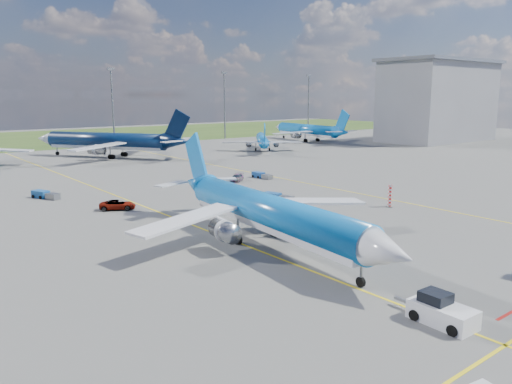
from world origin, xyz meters
TOP-DOWN VIEW (x-y plane):
  - ground at (0.00, 0.00)m, footprint 400.00×400.00m
  - taxiway_lines at (0.17, 27.70)m, footprint 60.25×160.00m
  - floodlight_masts at (10.00, 110.00)m, footprint 202.20×0.50m
  - terminal_building at (120.00, 60.00)m, footprint 42.00×22.00m
  - warning_post at (26.00, 8.00)m, footprint 0.50×0.50m
  - bg_jet_n at (17.41, 84.38)m, footprint 52.14×54.92m
  - bg_jet_ne at (57.10, 73.61)m, footprint 36.31×37.79m
  - bg_jet_ene at (85.73, 85.64)m, footprint 34.97×43.26m
  - main_airliner at (1.80, 4.36)m, footprint 33.06×41.21m
  - pushback_tug at (-0.31, -15.81)m, footprint 2.33×5.97m
  - service_car_b at (-3.58, 29.33)m, footprint 5.12×4.07m
  - service_car_c at (21.87, 37.36)m, footprint 4.37×3.97m
  - baggage_tug_w at (16.69, 20.56)m, footprint 2.38×4.93m
  - baggage_tug_c at (-8.95, 42.98)m, footprint 3.08×4.92m
  - baggage_tug_e at (27.32, 37.24)m, footprint 1.37×4.61m

SIDE VIEW (x-z plane):
  - ground at x=0.00m, z-range 0.00..0.00m
  - bg_jet_n at x=17.41m, z-range -5.73..5.73m
  - bg_jet_ne at x=57.10m, z-range -3.94..3.94m
  - bg_jet_ene at x=85.73m, z-range -5.22..5.22m
  - main_airliner at x=1.80m, z-range -5.03..5.03m
  - taxiway_lines at x=0.17m, z-range 0.00..0.02m
  - baggage_tug_e at x=27.32m, z-range -0.03..1.00m
  - baggage_tug_w at x=16.69m, z-range -0.03..1.03m
  - baggage_tug_c at x=-8.95m, z-range -0.03..1.04m
  - service_car_c at x=21.87m, z-range 0.00..1.22m
  - service_car_b at x=-3.58m, z-range 0.00..1.30m
  - pushback_tug at x=-0.31m, z-range -0.19..1.82m
  - warning_post at x=26.00m, z-range 0.00..3.00m
  - floodlight_masts at x=10.00m, z-range 1.21..23.91m
  - terminal_building at x=120.00m, z-range 0.07..26.07m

